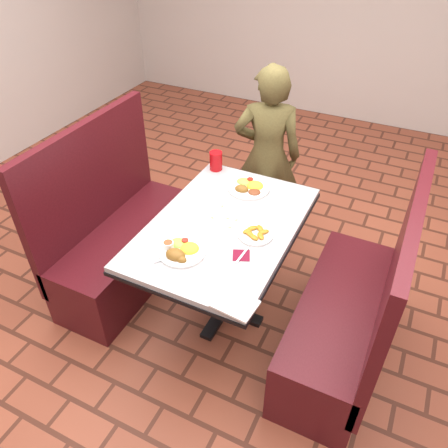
# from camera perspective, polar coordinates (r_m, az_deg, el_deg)

# --- Properties ---
(room) EXTENTS (7.00, 7.04, 2.82)m
(room) POSITION_cam_1_polar(r_m,az_deg,el_deg) (2.04, -0.00, 26.66)
(room) COLOR brown
(room) RESTS_ON ground
(dining_table) EXTENTS (0.81, 1.21, 0.75)m
(dining_table) POSITION_cam_1_polar(r_m,az_deg,el_deg) (2.60, -0.00, -1.67)
(dining_table) COLOR #ABADB0
(dining_table) RESTS_ON ground
(booth_bench_left) EXTENTS (0.47, 1.20, 1.17)m
(booth_bench_left) POSITION_cam_1_polar(r_m,az_deg,el_deg) (3.16, -13.14, -2.14)
(booth_bench_left) COLOR #4C1117
(booth_bench_left) RESTS_ON ground
(booth_bench_right) EXTENTS (0.47, 1.20, 1.17)m
(booth_bench_right) POSITION_cam_1_polar(r_m,az_deg,el_deg) (2.68, 15.88, -11.76)
(booth_bench_right) COLOR #4C1117
(booth_bench_right) RESTS_ON ground
(diner_person) EXTENTS (0.59, 0.48, 1.39)m
(diner_person) POSITION_cam_1_polar(r_m,az_deg,el_deg) (3.34, 5.63, 8.77)
(diner_person) COLOR brown
(diner_person) RESTS_ON ground
(near_dinner_plate) EXTENTS (0.25, 0.25, 0.08)m
(near_dinner_plate) POSITION_cam_1_polar(r_m,az_deg,el_deg) (2.34, -5.66, -3.29)
(near_dinner_plate) COLOR white
(near_dinner_plate) RESTS_ON dining_table
(far_dinner_plate) EXTENTS (0.27, 0.27, 0.07)m
(far_dinner_plate) POSITION_cam_1_polar(r_m,az_deg,el_deg) (2.83, 3.30, 5.00)
(far_dinner_plate) COLOR white
(far_dinner_plate) RESTS_ON dining_table
(plantain_plate) EXTENTS (0.20, 0.20, 0.03)m
(plantain_plate) POSITION_cam_1_polar(r_m,az_deg,el_deg) (2.46, 4.11, -1.28)
(plantain_plate) COLOR white
(plantain_plate) RESTS_ON dining_table
(maroon_napkin) EXTENTS (0.12, 0.12, 0.00)m
(maroon_napkin) POSITION_cam_1_polar(r_m,az_deg,el_deg) (2.33, 2.27, -4.11)
(maroon_napkin) COLOR maroon
(maroon_napkin) RESTS_ON dining_table
(spoon_utensil) EXTENTS (0.02, 0.15, 0.00)m
(spoon_utensil) POSITION_cam_1_polar(r_m,az_deg,el_deg) (2.33, 2.41, -4.07)
(spoon_utensil) COLOR silver
(spoon_utensil) RESTS_ON dining_table
(red_tumbler) EXTENTS (0.09, 0.09, 0.13)m
(red_tumbler) POSITION_cam_1_polar(r_m,az_deg,el_deg) (3.02, -1.06, 8.25)
(red_tumbler) COLOR #BB0C10
(red_tumbler) RESTS_ON dining_table
(paper_napkin) EXTENTS (0.21, 0.17, 0.01)m
(paper_napkin) POSITION_cam_1_polar(r_m,az_deg,el_deg) (2.08, 1.47, -10.41)
(paper_napkin) COLOR white
(paper_napkin) RESTS_ON dining_table
(knife_utensil) EXTENTS (0.04, 0.16, 0.00)m
(knife_utensil) POSITION_cam_1_polar(r_m,az_deg,el_deg) (2.34, -5.96, -3.89)
(knife_utensil) COLOR silver
(knife_utensil) RESTS_ON dining_table
(fork_utensil) EXTENTS (0.09, 0.13, 0.00)m
(fork_utensil) POSITION_cam_1_polar(r_m,az_deg,el_deg) (2.32, -7.44, -4.36)
(fork_utensil) COLOR silver
(fork_utensil) RESTS_ON dining_table
(lettuce_shreds) EXTENTS (0.28, 0.32, 0.00)m
(lettuce_shreds) POSITION_cam_1_polar(r_m,az_deg,el_deg) (2.57, 1.39, 0.52)
(lettuce_shreds) COLOR #8EBF4C
(lettuce_shreds) RESTS_ON dining_table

